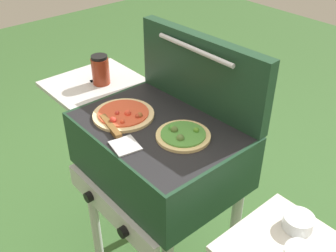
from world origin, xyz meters
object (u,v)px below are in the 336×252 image
object	(u,v)px
grill	(157,154)
pizza_pepperoni	(124,114)
spatula	(116,134)
topping_bowl_far	(298,222)
sauce_jar	(100,70)
pizza_veggie	(183,135)

from	to	relation	value
grill	pizza_pepperoni	bearing A→B (deg)	-152.64
grill	spatula	size ratio (longest dim) A/B	3.61
pizza_pepperoni	topping_bowl_far	distance (m)	0.75
sauce_jar	spatula	bearing A→B (deg)	-25.61
pizza_veggie	pizza_pepperoni	distance (m)	0.27
grill	spatula	distance (m)	0.22
pizza_veggie	spatula	distance (m)	0.24
pizza_veggie	sauce_jar	bearing A→B (deg)	179.23
pizza_veggie	sauce_jar	xyz separation A→B (m)	(-0.55, 0.01, 0.06)
sauce_jar	topping_bowl_far	distance (m)	1.03
spatula	pizza_veggie	bearing A→B (deg)	47.40
topping_bowl_far	spatula	bearing A→B (deg)	-156.91
grill	sauce_jar	bearing A→B (deg)	176.71
grill	pizza_veggie	world-z (taller)	pizza_veggie
pizza_veggie	topping_bowl_far	world-z (taller)	pizza_veggie
grill	spatula	xyz separation A→B (m)	(-0.03, -0.16, 0.15)
sauce_jar	spatula	xyz separation A→B (m)	(0.39, -0.19, -0.06)
pizza_veggie	spatula	size ratio (longest dim) A/B	0.75
pizza_veggie	spatula	bearing A→B (deg)	-132.60
grill	topping_bowl_far	bearing A→B (deg)	10.00
pizza_pepperoni	topping_bowl_far	xyz separation A→B (m)	(0.71, 0.17, -0.14)
pizza_pepperoni	spatula	world-z (taller)	pizza_pepperoni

